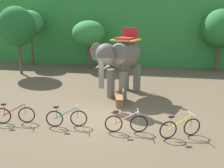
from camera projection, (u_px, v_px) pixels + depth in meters
name	position (u px, v px, depth m)	size (l,w,h in m)	color
ground_plane	(104.00, 117.00, 11.39)	(80.00, 80.00, 0.00)	brown
foliage_hedge	(135.00, 30.00, 24.57)	(36.00, 6.00, 5.88)	#338438
tree_center_right	(30.00, 23.00, 21.78)	(2.32, 2.32, 4.82)	brown
tree_center	(17.00, 27.00, 18.56)	(2.70, 2.70, 5.07)	brown
tree_right	(89.00, 34.00, 20.73)	(2.77, 2.77, 3.99)	brown
tree_center_left	(221.00, 29.00, 19.70)	(2.97, 2.97, 4.90)	brown
elephant	(122.00, 58.00, 13.79)	(2.79, 4.22, 3.78)	#665E56
bike_red	(14.00, 115.00, 10.68)	(1.66, 0.63, 0.92)	black
bike_teal	(66.00, 118.00, 10.36)	(1.68, 0.56, 0.92)	black
bike_pink	(126.00, 123.00, 9.87)	(1.69, 0.52, 0.92)	black
bike_yellow	(180.00, 128.00, 9.47)	(1.57, 0.82, 0.92)	black
wooden_bench	(121.00, 95.00, 12.95)	(0.62, 1.54, 0.89)	brown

